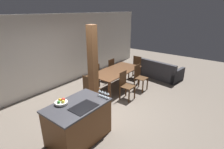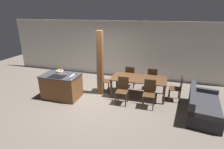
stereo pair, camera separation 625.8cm
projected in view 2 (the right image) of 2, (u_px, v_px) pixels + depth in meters
The scene contains 17 objects.
ground_plane at pixel (95, 98), 6.62m from camera, with size 16.00×16.00×0.00m, color #665B51.
wall_back at pixel (115, 49), 8.57m from camera, with size 11.20×0.08×2.70m.
kitchen_island at pixel (62, 86), 6.56m from camera, with size 1.37×0.89×0.92m.
fruit_bowl at pixel (60, 71), 6.69m from camera, with size 0.28×0.28×0.12m.
wine_glass_near at pixel (70, 77), 5.86m from camera, with size 0.07×0.07×0.15m.
wine_glass_middle at pixel (71, 76), 5.94m from camera, with size 0.07×0.07×0.15m.
wine_glass_far at pixel (73, 75), 6.02m from camera, with size 0.07×0.07×0.15m.
wine_glass_end at pixel (74, 74), 6.09m from camera, with size 0.07×0.07×0.15m.
dining_table at pixel (139, 80), 6.62m from camera, with size 2.05×0.98×0.73m.
dining_chair_near_left at pixel (122, 90), 6.14m from camera, with size 0.40×0.40×0.95m.
dining_chair_near_right at pixel (149, 93), 5.90m from camera, with size 0.40×0.40×0.95m.
dining_chair_far_left at pixel (130, 76), 7.43m from camera, with size 0.40×0.40×0.95m.
dining_chair_far_right at pixel (152, 78), 7.19m from camera, with size 0.40×0.40×0.95m.
dining_chair_head_end at pixel (104, 80), 7.04m from camera, with size 0.40×0.40×0.95m.
dining_chair_foot_end at pixel (177, 88), 6.29m from camera, with size 0.40×0.40×0.95m.
couch at pixel (202, 107), 5.50m from camera, with size 1.17×2.03×0.78m.
timber_post at pixel (100, 64), 6.61m from camera, with size 0.22×0.22×2.47m.
Camera 2 is at (2.27, -5.49, 3.11)m, focal length 28.00 mm.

